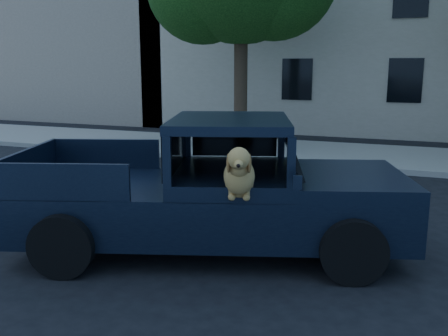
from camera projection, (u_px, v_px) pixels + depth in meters
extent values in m
plane|color=black|center=(289.00, 279.00, 6.62)|extent=(120.00, 120.00, 0.00)
cube|color=gray|center=(361.00, 156.00, 15.02)|extent=(60.00, 4.00, 0.15)
cylinder|color=#332619|center=(241.00, 82.00, 16.35)|extent=(0.44, 0.44, 4.40)
cube|color=tan|center=(86.00, 40.00, 26.13)|extent=(12.00, 6.00, 8.00)
cube|color=black|center=(212.00, 206.00, 7.55)|extent=(6.06, 3.81, 0.72)
cube|color=black|center=(348.00, 179.00, 7.35)|extent=(2.22, 2.58, 0.17)
cube|color=black|center=(230.00, 122.00, 7.27)|extent=(2.25, 2.51, 0.13)
cube|color=black|center=(290.00, 149.00, 7.30)|extent=(0.84, 1.87, 0.62)
cube|color=black|center=(244.00, 202.00, 7.00)|extent=(0.75, 0.75, 0.41)
cube|color=black|center=(297.00, 183.00, 6.01)|extent=(0.12, 0.09, 0.17)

